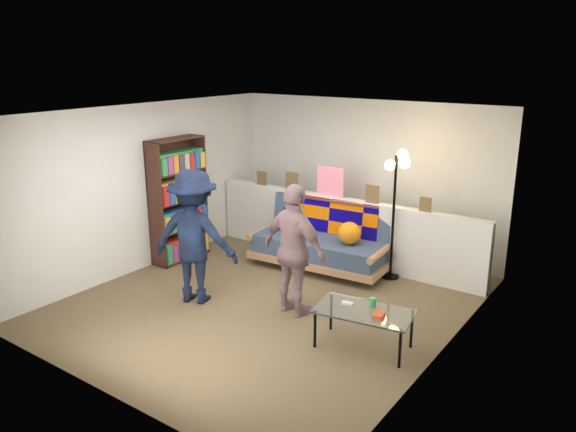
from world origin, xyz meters
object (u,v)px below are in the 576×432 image
Objects in this scene: person_right at (295,251)px; futon_sofa at (324,240)px; floor_lamp at (397,189)px; coffee_table at (365,313)px; bookshelf at (179,204)px; person_left at (194,237)px.

futon_sofa is at bearing -60.89° from person_right.
floor_lamp is 1.13× the size of person_right.
coffee_table is at bearing -73.23° from floor_lamp.
person_left is (1.27, -0.97, -0.02)m from bookshelf.
bookshelf is at bearing -2.31° from person_right.
coffee_table is at bearing 176.37° from person_right.
bookshelf reaches higher than person_right.
bookshelf is 1.68× the size of coffee_table.
person_right is at bearing 166.35° from coffee_table.
futon_sofa is at bearing -129.42° from person_left.
person_left is at bearing -176.30° from coffee_table.
person_left is at bearing -37.17° from bookshelf.
futon_sofa is 2.12m from person_left.
person_right reaches higher than futon_sofa.
person_left is at bearing -110.11° from futon_sofa.
futon_sofa is 1.36m from floor_lamp.
floor_lamp reaches higher than person_left.
floor_lamp is (1.01, 0.22, 0.89)m from futon_sofa.
person_right is (-1.09, 0.26, 0.40)m from coffee_table.
person_right is at bearing -105.49° from floor_lamp.
person_left is at bearing 28.51° from person_right.
bookshelf is at bearing -56.48° from person_left.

